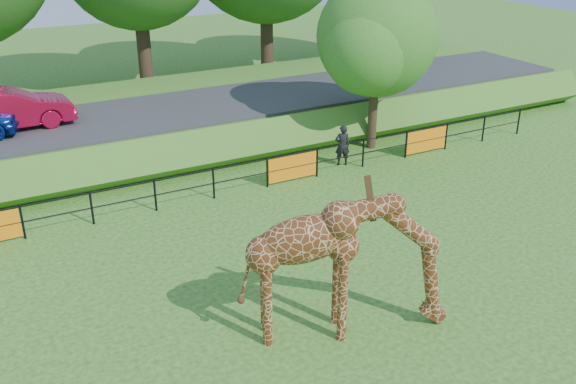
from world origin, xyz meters
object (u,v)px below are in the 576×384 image
at_px(car_red, 8,109).
at_px(tree_east, 378,41).
at_px(giraffe, 347,266).
at_px(visitor, 342,145).

relative_size(car_red, tree_east, 0.68).
bearing_deg(giraffe, car_red, 130.48).
xyz_separation_m(car_red, tree_east, (12.98, -4.78, 2.11)).
relative_size(giraffe, visitor, 3.06).
bearing_deg(car_red, visitor, -120.61).
bearing_deg(tree_east, giraffe, -128.09).
height_order(visitor, tree_east, tree_east).
bearing_deg(giraffe, visitor, 78.38).
distance_m(car_red, visitor, 12.37).
relative_size(giraffe, car_red, 1.05).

